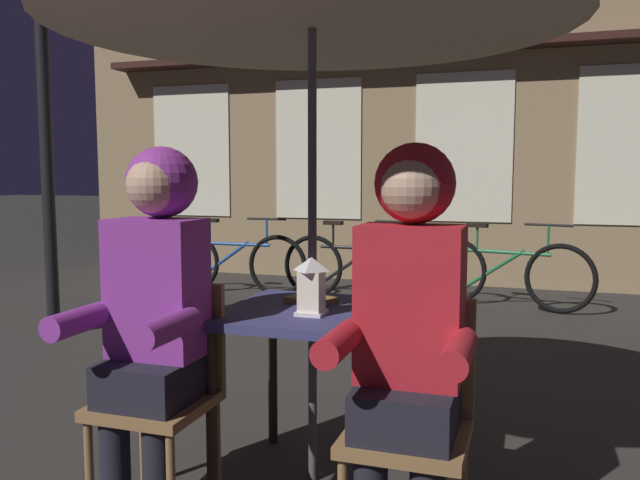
{
  "coord_description": "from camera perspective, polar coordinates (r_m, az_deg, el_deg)",
  "views": [
    {
      "loc": [
        0.85,
        -2.47,
        1.3
      ],
      "look_at": [
        0.0,
        0.1,
        1.02
      ],
      "focal_mm": 36.01,
      "sensor_mm": 36.0,
      "label": 1
    }
  ],
  "objects": [
    {
      "name": "person_left_hooded",
      "position": [
        2.48,
        -14.57,
        -4.76
      ],
      "size": [
        0.45,
        0.56,
        1.4
      ],
      "color": "black",
      "rests_on": "ground_plane"
    },
    {
      "name": "person_right_hooded",
      "position": [
        2.12,
        7.91,
        -6.4
      ],
      "size": [
        0.45,
        0.56,
        1.4
      ],
      "color": "black",
      "rests_on": "ground_plane"
    },
    {
      "name": "bicycle_second",
      "position": [
        6.59,
        3.47,
        -2.42
      ],
      "size": [
        1.68,
        0.15,
        0.84
      ],
      "color": "black",
      "rests_on": "ground_plane"
    },
    {
      "name": "chair_right",
      "position": [
        2.28,
        8.05,
        -14.92
      ],
      "size": [
        0.4,
        0.4,
        0.87
      ],
      "color": "olive",
      "rests_on": "ground_plane"
    },
    {
      "name": "shopfront_building",
      "position": [
        8.1,
        13.1,
        18.52
      ],
      "size": [
        10.0,
        0.93,
        6.2
      ],
      "color": "#937A56",
      "rests_on": "ground_plane"
    },
    {
      "name": "ground_plane",
      "position": [
        2.91,
        -0.65,
        -20.54
      ],
      "size": [
        60.0,
        60.0,
        0.0
      ],
      "primitive_type": "plane",
      "color": "#2D2B28"
    },
    {
      "name": "cafe_table",
      "position": [
        2.69,
        -0.67,
        -8.27
      ],
      "size": [
        0.72,
        0.72,
        0.74
      ],
      "color": "navy",
      "rests_on": "ground_plane"
    },
    {
      "name": "lantern",
      "position": [
        2.54,
        -0.77,
        -3.98
      ],
      "size": [
        0.11,
        0.11,
        0.23
      ],
      "color": "white",
      "rests_on": "cafe_table"
    },
    {
      "name": "bicycle_nearest",
      "position": [
        7.01,
        -7.68,
        -1.96
      ],
      "size": [
        1.68,
        0.08,
        0.84
      ],
      "color": "black",
      "rests_on": "ground_plane"
    },
    {
      "name": "chair_left",
      "position": [
        2.61,
        -13.67,
        -12.28
      ],
      "size": [
        0.4,
        0.4,
        0.87
      ],
      "color": "olive",
      "rests_on": "ground_plane"
    },
    {
      "name": "book",
      "position": [
        2.8,
        -0.8,
        -5.31
      ],
      "size": [
        0.23,
        0.19,
        0.02
      ],
      "primitive_type": "cube",
      "rotation": [
        0.0,
        0.0,
        -0.31
      ],
      "color": "olive",
      "rests_on": "cafe_table"
    },
    {
      "name": "bicycle_third",
      "position": [
        6.47,
        16.11,
        -2.79
      ],
      "size": [
        1.65,
        0.42,
        0.84
      ],
      "color": "black",
      "rests_on": "ground_plane"
    }
  ]
}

